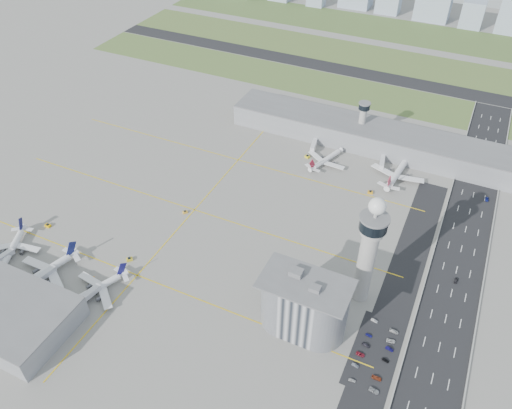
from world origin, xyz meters
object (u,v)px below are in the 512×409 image
at_px(tug_4, 307,156).
at_px(car_lot_9, 389,349).
at_px(tug_0, 48,225).
at_px(car_lot_1, 355,365).
at_px(car_hw_4, 474,146).
at_px(car_hw_1, 456,281).
at_px(car_lot_0, 352,380).
at_px(car_lot_11, 394,331).
at_px(jet_bridge_far_0, 315,141).
at_px(tug_5, 370,192).
at_px(car_lot_6, 374,391).
at_px(car_lot_10, 391,341).
at_px(jet_bridge_near_1, 33,285).
at_px(car_lot_4, 369,335).
at_px(secondary_tower, 362,119).
at_px(admin_building, 304,305).
at_px(car_lot_8, 385,360).
at_px(car_hw_2, 487,199).
at_px(control_tower, 369,247).
at_px(tug_3, 185,212).
at_px(airplane_near_b, 42,270).
at_px(airplane_near_a, 11,246).
at_px(airplane_far_a, 327,157).
at_px(airplane_far_b, 399,169).
at_px(car_lot_7, 377,378).
at_px(jet_bridge_far_1, 383,158).
at_px(airplane_near_c, 94,287).
at_px(tug_2, 129,259).
at_px(car_lot_2, 360,354).
at_px(jet_bridge_near_2, 78,305).
at_px(car_lot_5, 374,321).
at_px(car_lot_3, 366,345).

height_order(tug_4, car_lot_9, tug_4).
height_order(tug_0, car_lot_1, tug_0).
bearing_deg(car_hw_4, car_hw_1, -82.12).
distance_m(car_lot_0, car_lot_11, 35.26).
relative_size(jet_bridge_far_0, tug_5, 4.28).
distance_m(car_lot_6, car_lot_10, 28.36).
relative_size(jet_bridge_near_1, car_lot_10, 3.26).
height_order(tug_4, car_lot_4, tug_4).
distance_m(secondary_tower, car_lot_1, 190.84).
relative_size(admin_building, car_lot_8, 12.31).
bearing_deg(car_lot_4, jet_bridge_far_0, 36.20).
bearing_deg(car_hw_2, control_tower, -120.16).
bearing_deg(car_hw_2, tug_3, -156.06).
xyz_separation_m(airplane_near_b, tug_5, (138.31, 145.77, -5.00)).
bearing_deg(airplane_near_a, airplane_far_a, 116.02).
xyz_separation_m(tug_5, car_hw_2, (68.98, 25.27, -0.32)).
xyz_separation_m(car_lot_0, car_lot_11, (10.65, 33.61, 0.09)).
relative_size(tug_0, tug_5, 1.00).
xyz_separation_m(airplane_near_b, car_lot_4, (167.40, 38.43, -5.41)).
distance_m(car_lot_4, car_hw_4, 194.20).
xyz_separation_m(airplane_far_b, car_lot_7, (26.81, -153.41, -5.40)).
xyz_separation_m(jet_bridge_far_1, car_lot_8, (41.81, -156.15, -2.27)).
bearing_deg(car_lot_0, car_lot_10, -28.11).
xyz_separation_m(secondary_tower, airplane_near_c, (-81.95, -199.40, -13.59)).
bearing_deg(jet_bridge_near_1, jet_bridge_far_0, -13.77).
height_order(tug_2, car_lot_11, tug_2).
bearing_deg(tug_0, airplane_near_c, 65.98).
height_order(car_lot_2, car_lot_4, car_lot_2).
xyz_separation_m(airplane_near_a, car_lot_1, (195.48, 13.15, -4.66)).
xyz_separation_m(jet_bridge_far_0, car_lot_0, (81.01, -172.45, -2.30)).
relative_size(admin_building, car_lot_2, 10.19).
relative_size(jet_bridge_far_0, jet_bridge_far_1, 1.00).
height_order(airplane_far_b, jet_bridge_near_2, airplane_far_b).
bearing_deg(car_lot_4, tug_0, 99.08).
xyz_separation_m(car_lot_5, car_lot_9, (10.65, -12.83, 0.08)).
relative_size(airplane_far_a, car_hw_1, 9.32).
xyz_separation_m(tug_2, car_lot_0, (133.45, -17.81, -0.43)).
height_order(car_lot_6, car_lot_11, car_lot_11).
relative_size(car_lot_2, car_lot_3, 1.08).
xyz_separation_m(airplane_near_b, jet_bridge_far_0, (86.11, 184.60, -3.10)).
bearing_deg(car_lot_9, airplane_near_a, 105.28).
xyz_separation_m(secondary_tower, jet_bridge_far_0, (-28.00, -18.00, -15.95)).
distance_m(airplane_near_c, tug_4, 172.03).
height_order(car_lot_5, car_lot_7, car_lot_7).
bearing_deg(car_hw_1, jet_bridge_near_2, -147.98).
height_order(car_lot_2, car_lot_10, car_lot_10).
xyz_separation_m(airplane_far_a, car_lot_10, (76.52, -126.18, -4.47)).
bearing_deg(control_tower, car_hw_1, 35.60).
bearing_deg(admin_building, airplane_far_b, 84.41).
bearing_deg(jet_bridge_near_2, admin_building, -59.62).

